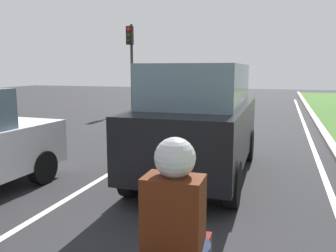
# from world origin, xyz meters

# --- Properties ---
(ground_plane) EXTENTS (60.00, 60.00, 0.00)m
(ground_plane) POSITION_xyz_m (0.00, 14.00, 0.00)
(ground_plane) COLOR #262628
(lane_line_center) EXTENTS (0.12, 32.00, 0.01)m
(lane_line_center) POSITION_xyz_m (-0.70, 14.00, 0.00)
(lane_line_center) COLOR silver
(lane_line_center) RESTS_ON ground
(lane_line_right_edge) EXTENTS (0.12, 32.00, 0.01)m
(lane_line_right_edge) POSITION_xyz_m (3.60, 14.00, 0.00)
(lane_line_right_edge) COLOR silver
(lane_line_right_edge) RESTS_ON ground
(curb_right) EXTENTS (0.24, 48.00, 0.12)m
(curb_right) POSITION_xyz_m (4.10, 14.00, 0.06)
(curb_right) COLOR #9E9B93
(curb_right) RESTS_ON ground
(car_suv_ahead) EXTENTS (2.02, 4.52, 2.28)m
(car_suv_ahead) POSITION_xyz_m (1.12, 9.72, 1.17)
(car_suv_ahead) COLOR black
(car_suv_ahead) RESTS_ON ground
(rider_person) EXTENTS (0.51, 0.40, 1.16)m
(rider_person) POSITION_xyz_m (2.04, 5.01, 1.19)
(rider_person) COLOR #4C1E0C
(rider_person) RESTS_ON ground
(traffic_light_overhead_left) EXTENTS (0.32, 0.50, 4.43)m
(traffic_light_overhead_left) POSITION_xyz_m (-4.71, 19.50, 3.07)
(traffic_light_overhead_left) COLOR #2D2D2D
(traffic_light_overhead_left) RESTS_ON ground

